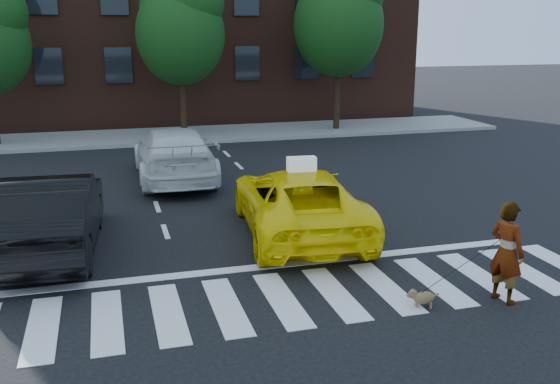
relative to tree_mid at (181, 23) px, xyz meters
name	(u,v)px	position (x,y,z in m)	size (l,w,h in m)	color
ground	(282,300)	(-0.53, -17.00, -4.85)	(120.00, 120.00, 0.00)	black
crosswalk	(282,299)	(-0.53, -17.00, -4.85)	(13.00, 2.40, 0.01)	silver
stop_line	(260,267)	(-0.53, -15.40, -4.85)	(12.00, 0.30, 0.01)	silver
sidewalk_far	(172,136)	(-0.53, 0.50, -4.78)	(30.00, 4.00, 0.15)	slate
building	(151,1)	(-0.53, 8.00, 1.15)	(26.00, 10.00, 12.00)	#432318
tree_mid	(181,23)	(0.00, 0.00, 0.00)	(3.69, 3.69, 7.10)	black
tree_right	(340,13)	(7.00, 0.00, 0.41)	(4.00, 4.00, 7.70)	black
taxi	(299,201)	(0.87, -13.53, -4.08)	(2.55, 5.53, 1.54)	#FFDE05
black_sedan	(51,213)	(-4.56, -13.28, -4.00)	(1.80, 5.17, 1.70)	black
white_suv	(174,154)	(-1.31, -7.40, -4.02)	(2.32, 5.72, 1.66)	silver
woman	(507,252)	(3.20, -18.10, -3.94)	(0.66, 0.43, 1.82)	#999999
dog	(422,297)	(1.70, -17.94, -4.67)	(0.53, 0.35, 0.31)	#97764D
taxi_sign	(302,164)	(0.87, -13.73, -3.16)	(0.65, 0.28, 0.32)	white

